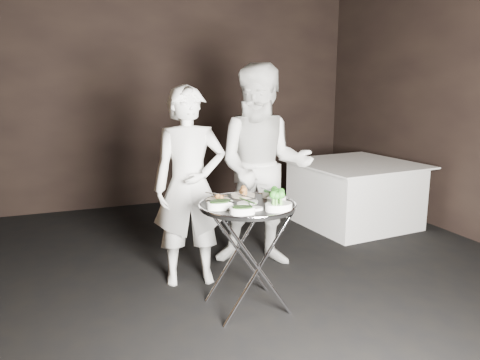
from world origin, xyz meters
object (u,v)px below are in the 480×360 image
object	(u,v)px
tray_stand	(247,251)
serving_tray	(248,205)
waiter_right	(263,167)
dining_table	(354,193)
waiter_left	(190,187)

from	to	relation	value
tray_stand	serving_tray	xyz separation A→B (m)	(0.00, -0.00, 0.35)
waiter_right	dining_table	world-z (taller)	waiter_right
tray_stand	waiter_left	xyz separation A→B (m)	(-0.26, 0.62, 0.38)
tray_stand	waiter_right	world-z (taller)	waiter_right
serving_tray	dining_table	xyz separation A→B (m)	(1.96, 1.48, -0.42)
tray_stand	waiter_right	bearing A→B (deg)	58.73
tray_stand	waiter_right	size ratio (longest dim) A/B	0.43
waiter_right	dining_table	xyz separation A→B (m)	(1.50, 0.72, -0.54)
waiter_left	waiter_right	world-z (taller)	waiter_right
serving_tray	tray_stand	bearing A→B (deg)	135.00
dining_table	waiter_right	bearing A→B (deg)	-154.38
tray_stand	waiter_left	size ratio (longest dim) A/B	0.48
tray_stand	waiter_left	distance (m)	0.77
serving_tray	waiter_left	xyz separation A→B (m)	(-0.26, 0.62, 0.03)
waiter_left	dining_table	distance (m)	2.43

